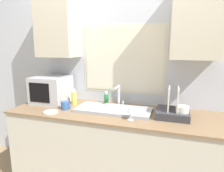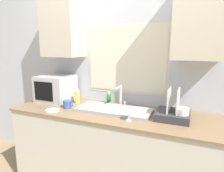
% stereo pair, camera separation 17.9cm
% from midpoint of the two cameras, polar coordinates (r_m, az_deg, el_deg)
% --- Properties ---
extents(countertop, '(2.24, 0.71, 0.89)m').
position_cam_midpoint_polar(countertop, '(2.29, 3.14, -17.93)').
color(countertop, beige).
rests_on(countertop, ground_plane).
extents(wall_back, '(6.00, 0.38, 2.60)m').
position_cam_midpoint_polar(wall_back, '(2.32, 6.22, 6.97)').
color(wall_back, silver).
rests_on(wall_back, ground_plane).
extents(sink_basin, '(0.79, 0.34, 0.03)m').
position_cam_midpoint_polar(sink_basin, '(2.12, 2.93, -6.82)').
color(sink_basin, '#9EA0A5').
rests_on(sink_basin, countertop).
extents(faucet, '(0.08, 0.19, 0.25)m').
position_cam_midpoint_polar(faucet, '(2.24, 4.59, -2.31)').
color(faucet, '#B7B7BC').
rests_on(faucet, countertop).
extents(microwave, '(0.40, 0.38, 0.32)m').
position_cam_midpoint_polar(microwave, '(2.55, -13.82, -0.69)').
color(microwave, '#B2B2B7').
rests_on(microwave, countertop).
extents(dish_rack, '(0.31, 0.31, 0.29)m').
position_cam_midpoint_polar(dish_rack, '(2.00, 19.71, -7.26)').
color(dish_rack, '#333338').
rests_on(dish_rack, countertop).
extents(spray_bottle, '(0.06, 0.06, 0.20)m').
position_cam_midpoint_polar(spray_bottle, '(2.41, -7.86, -2.67)').
color(spray_bottle, '#D8CC4C').
rests_on(spray_bottle, countertop).
extents(soap_bottle, '(0.05, 0.05, 0.15)m').
position_cam_midpoint_polar(soap_bottle, '(2.37, 1.22, -3.59)').
color(soap_bottle, '#268C3F').
rests_on(soap_bottle, countertop).
extents(mug_near_sink, '(0.12, 0.09, 0.09)m').
position_cam_midpoint_polar(mug_near_sink, '(2.25, -10.45, -5.17)').
color(mug_near_sink, '#335999').
rests_on(mug_near_sink, countertop).
extents(wine_glass, '(0.06, 0.06, 0.14)m').
position_cam_midpoint_polar(wine_glass, '(1.85, 7.58, -6.82)').
color(wine_glass, silver).
rests_on(wine_glass, countertop).
extents(small_plate, '(0.15, 0.15, 0.01)m').
position_cam_midpoint_polar(small_plate, '(2.20, -14.43, -6.75)').
color(small_plate, silver).
rests_on(small_plate, countertop).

